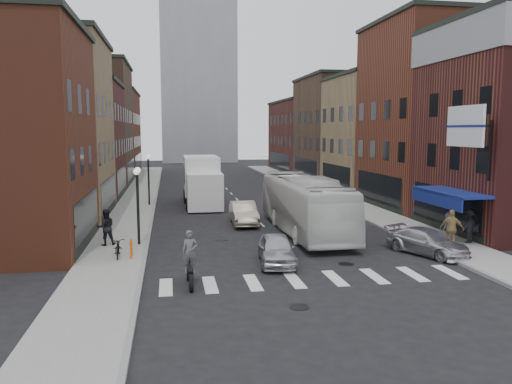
{
  "coord_description": "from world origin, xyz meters",
  "views": [
    {
      "loc": [
        -5.77,
        -21.91,
        6.0
      ],
      "look_at": [
        -0.89,
        6.1,
        2.48
      ],
      "focal_mm": 35.0,
      "sensor_mm": 36.0,
      "label": 1
    }
  ],
  "objects_px": {
    "box_truck": "(202,181)",
    "ped_right_c": "(449,226)",
    "bike_rack": "(131,249)",
    "streetlamp_near": "(138,191)",
    "ped_right_b": "(452,229)",
    "sedan_left_near": "(277,249)",
    "streetlamp_far": "(148,170)",
    "ped_right_a": "(469,226)",
    "billboard_sign": "(467,128)",
    "curb_car": "(428,242)",
    "motorcycle_rider": "(190,260)",
    "ped_left_solo": "(106,227)",
    "sedan_left_far": "(244,213)",
    "transit_bus": "(304,205)",
    "parked_bicycle": "(118,247)"
  },
  "relations": [
    {
      "from": "box_truck",
      "to": "ped_right_c",
      "type": "xyz_separation_m",
      "value": [
        12.01,
        -16.15,
        -0.98
      ]
    },
    {
      "from": "bike_rack",
      "to": "ped_right_c",
      "type": "distance_m",
      "value": 16.42
    },
    {
      "from": "streetlamp_near",
      "to": "ped_right_b",
      "type": "distance_m",
      "value": 15.97
    },
    {
      "from": "box_truck",
      "to": "sedan_left_near",
      "type": "bearing_deg",
      "value": -82.88
    },
    {
      "from": "streetlamp_far",
      "to": "ped_right_a",
      "type": "bearing_deg",
      "value": -44.25
    },
    {
      "from": "billboard_sign",
      "to": "curb_car",
      "type": "relative_size",
      "value": 0.87
    },
    {
      "from": "ped_right_b",
      "to": "streetlamp_near",
      "type": "bearing_deg",
      "value": 22.02
    },
    {
      "from": "box_truck",
      "to": "motorcycle_rider",
      "type": "relative_size",
      "value": 4.05
    },
    {
      "from": "streetlamp_near",
      "to": "ped_right_b",
      "type": "xyz_separation_m",
      "value": [
        15.49,
        -3.45,
        -1.8
      ]
    },
    {
      "from": "curb_car",
      "to": "ped_left_solo",
      "type": "height_order",
      "value": "ped_left_solo"
    },
    {
      "from": "box_truck",
      "to": "sedan_left_far",
      "type": "relative_size",
      "value": 2.05
    },
    {
      "from": "sedan_left_near",
      "to": "ped_left_solo",
      "type": "height_order",
      "value": "ped_left_solo"
    },
    {
      "from": "sedan_left_near",
      "to": "ped_right_b",
      "type": "distance_m",
      "value": 9.22
    },
    {
      "from": "billboard_sign",
      "to": "transit_bus",
      "type": "distance_m",
      "value": 9.76
    },
    {
      "from": "motorcycle_rider",
      "to": "ped_right_a",
      "type": "bearing_deg",
      "value": 19.8
    },
    {
      "from": "streetlamp_far",
      "to": "curb_car",
      "type": "xyz_separation_m",
      "value": [
        13.9,
        -18.0,
        -2.3
      ]
    },
    {
      "from": "sedan_left_far",
      "to": "ped_left_solo",
      "type": "height_order",
      "value": "ped_left_solo"
    },
    {
      "from": "box_truck",
      "to": "ped_left_solo",
      "type": "relative_size",
      "value": 4.76
    },
    {
      "from": "streetlamp_far",
      "to": "transit_bus",
      "type": "bearing_deg",
      "value": -51.46
    },
    {
      "from": "curb_car",
      "to": "parked_bicycle",
      "type": "height_order",
      "value": "curb_car"
    },
    {
      "from": "curb_car",
      "to": "ped_right_a",
      "type": "relative_size",
      "value": 2.42
    },
    {
      "from": "box_truck",
      "to": "ped_left_solo",
      "type": "height_order",
      "value": "box_truck"
    },
    {
      "from": "bike_rack",
      "to": "sedan_left_near",
      "type": "distance_m",
      "value": 6.74
    },
    {
      "from": "parked_bicycle",
      "to": "billboard_sign",
      "type": "bearing_deg",
      "value": -7.03
    },
    {
      "from": "billboard_sign",
      "to": "transit_bus",
      "type": "height_order",
      "value": "billboard_sign"
    },
    {
      "from": "box_truck",
      "to": "ped_right_b",
      "type": "bearing_deg",
      "value": -56.73
    },
    {
      "from": "billboard_sign",
      "to": "box_truck",
      "type": "distance_m",
      "value": 21.62
    },
    {
      "from": "streetlamp_far",
      "to": "parked_bicycle",
      "type": "relative_size",
      "value": 2.33
    },
    {
      "from": "parked_bicycle",
      "to": "ped_right_c",
      "type": "distance_m",
      "value": 17.01
    },
    {
      "from": "billboard_sign",
      "to": "box_truck",
      "type": "relative_size",
      "value": 0.42
    },
    {
      "from": "box_truck",
      "to": "parked_bicycle",
      "type": "distance_m",
      "value": 17.37
    },
    {
      "from": "box_truck",
      "to": "streetlamp_near",
      "type": "bearing_deg",
      "value": -106.0
    },
    {
      "from": "ped_right_a",
      "to": "ped_right_c",
      "type": "height_order",
      "value": "ped_right_a"
    },
    {
      "from": "curb_car",
      "to": "parked_bicycle",
      "type": "xyz_separation_m",
      "value": [
        -14.7,
        1.54,
        -0.0
      ]
    },
    {
      "from": "streetlamp_near",
      "to": "ped_right_a",
      "type": "bearing_deg",
      "value": -8.56
    },
    {
      "from": "streetlamp_near",
      "to": "ped_right_a",
      "type": "distance_m",
      "value": 17.29
    },
    {
      "from": "billboard_sign",
      "to": "streetlamp_far",
      "type": "distance_m",
      "value": 23.92
    },
    {
      "from": "sedan_left_far",
      "to": "ped_right_a",
      "type": "xyz_separation_m",
      "value": [
        10.74,
        -7.85,
        0.31
      ]
    },
    {
      "from": "bike_rack",
      "to": "parked_bicycle",
      "type": "xyz_separation_m",
      "value": [
        -0.6,
        0.24,
        0.06
      ]
    },
    {
      "from": "sedan_left_far",
      "to": "parked_bicycle",
      "type": "distance_m",
      "value": 10.48
    },
    {
      "from": "streetlamp_near",
      "to": "ped_right_b",
      "type": "relative_size",
      "value": 2.14
    },
    {
      "from": "ped_right_b",
      "to": "ped_right_c",
      "type": "relative_size",
      "value": 1.22
    },
    {
      "from": "ped_right_b",
      "to": "ped_right_c",
      "type": "distance_m",
      "value": 1.59
    },
    {
      "from": "ped_right_a",
      "to": "streetlamp_near",
      "type": "bearing_deg",
      "value": -31.52
    },
    {
      "from": "sedan_left_far",
      "to": "curb_car",
      "type": "bearing_deg",
      "value": -49.14
    },
    {
      "from": "parked_bicycle",
      "to": "ped_right_a",
      "type": "xyz_separation_m",
      "value": [
        17.8,
        -0.1,
        0.41
      ]
    },
    {
      "from": "parked_bicycle",
      "to": "ped_right_c",
      "type": "bearing_deg",
      "value": -2.03
    },
    {
      "from": "billboard_sign",
      "to": "ped_right_a",
      "type": "height_order",
      "value": "billboard_sign"
    },
    {
      "from": "streetlamp_near",
      "to": "ped_right_c",
      "type": "distance_m",
      "value": 16.45
    },
    {
      "from": "curb_car",
      "to": "ped_left_solo",
      "type": "xyz_separation_m",
      "value": [
        -15.54,
        4.08,
        0.47
      ]
    }
  ]
}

